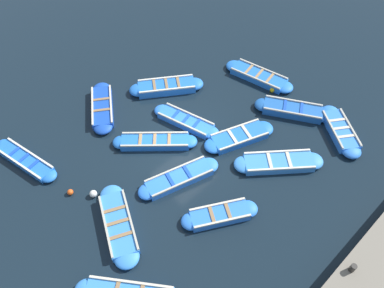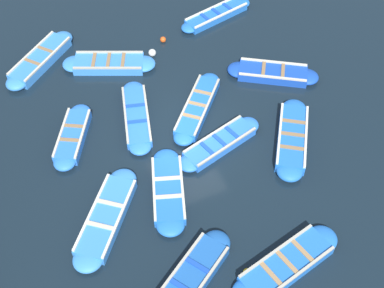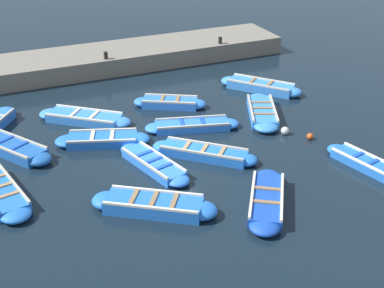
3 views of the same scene
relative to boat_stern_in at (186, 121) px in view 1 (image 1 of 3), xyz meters
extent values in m
plane|color=black|center=(0.88, -1.00, -0.16)|extent=(120.00, 120.00, 0.00)
cube|color=blue|center=(0.00, 0.00, -0.01)|extent=(2.86, 1.53, 0.30)
ellipsoid|color=blue|center=(1.32, 0.36, -0.01)|extent=(0.97, 0.96, 0.30)
ellipsoid|color=blue|center=(-1.32, -0.36, -0.01)|extent=(0.97, 0.96, 0.30)
cube|color=#B2AD9E|center=(-0.10, 0.37, 0.18)|extent=(2.60, 0.78, 0.07)
cube|color=#B2AD9E|center=(0.10, -0.37, 0.18)|extent=(2.60, 0.78, 0.07)
cube|color=#1947B7|center=(0.56, 0.15, 0.16)|extent=(0.33, 0.75, 0.04)
cube|color=#1947B7|center=(0.00, 0.00, 0.16)|extent=(0.33, 0.75, 0.04)
cube|color=#1947B7|center=(-0.56, -0.15, 0.16)|extent=(0.33, 0.75, 0.04)
cube|color=blue|center=(2.43, 1.13, 0.01)|extent=(1.79, 2.73, 0.32)
ellipsoid|color=blue|center=(2.85, 2.33, 0.01)|extent=(1.18, 1.20, 0.32)
ellipsoid|color=blue|center=(2.00, -0.07, 0.01)|extent=(1.18, 1.20, 0.32)
cube|color=beige|center=(1.99, 1.28, 0.20)|extent=(0.91, 2.38, 0.07)
cube|color=beige|center=(2.86, 0.97, 0.20)|extent=(0.91, 2.38, 0.07)
cube|color=beige|center=(2.55, 1.47, 0.19)|extent=(0.87, 0.43, 0.04)
cube|color=beige|center=(2.31, 0.79, 0.19)|extent=(0.87, 0.43, 0.04)
cube|color=beige|center=(4.40, -6.61, 0.26)|extent=(2.34, 1.93, 0.07)
cube|color=#3884E0|center=(4.60, 1.28, 0.01)|extent=(2.68, 2.95, 0.33)
ellipsoid|color=#3884E0|center=(5.55, 2.44, 0.01)|extent=(1.32, 1.32, 0.33)
ellipsoid|color=#3884E0|center=(3.65, 0.13, 0.01)|extent=(1.32, 1.32, 0.33)
cube|color=silver|center=(4.24, 1.57, 0.21)|extent=(1.93, 2.32, 0.07)
cube|color=silver|center=(4.96, 0.99, 0.21)|extent=(1.93, 2.32, 0.07)
cube|color=beige|center=(4.87, 1.61, 0.19)|extent=(0.77, 0.67, 0.04)
cube|color=beige|center=(4.33, 0.95, 0.19)|extent=(0.77, 0.67, 0.04)
cube|color=#3884E0|center=(2.21, -5.57, 0.02)|extent=(2.93, 2.07, 0.34)
ellipsoid|color=#3884E0|center=(3.46, -6.14, 0.02)|extent=(1.29, 1.27, 0.34)
ellipsoid|color=#3884E0|center=(0.96, -5.01, 0.02)|extent=(1.29, 1.27, 0.34)
cube|color=#B2AD9E|center=(2.41, -5.14, 0.22)|extent=(2.49, 1.18, 0.07)
cube|color=#B2AD9E|center=(2.01, -6.01, 0.22)|extent=(2.49, 1.18, 0.07)
cube|color=olive|center=(2.74, -5.81, 0.21)|extent=(0.50, 0.89, 0.04)
cube|color=olive|center=(2.21, -5.57, 0.21)|extent=(0.50, 0.89, 0.04)
cube|color=olive|center=(1.68, -5.33, 0.21)|extent=(0.50, 0.89, 0.04)
cube|color=blue|center=(-2.42, 0.87, 0.04)|extent=(2.45, 2.97, 0.40)
ellipsoid|color=blue|center=(-1.60, 2.08, 0.04)|extent=(1.28, 1.29, 0.40)
ellipsoid|color=blue|center=(-3.24, -0.33, 0.04)|extent=(1.28, 1.29, 0.40)
cube|color=silver|center=(-2.80, 1.13, 0.28)|extent=(1.67, 2.41, 0.07)
cube|color=silver|center=(-2.04, 0.62, 0.28)|extent=(1.67, 2.41, 0.07)
cube|color=olive|center=(-2.07, 1.39, 0.26)|extent=(0.80, 0.60, 0.04)
cube|color=olive|center=(-2.42, 0.87, 0.26)|extent=(0.80, 0.60, 0.04)
cube|color=olive|center=(-2.77, 0.36, 0.26)|extent=(0.80, 0.60, 0.04)
cube|color=blue|center=(2.21, -2.42, -0.01)|extent=(1.62, 3.00, 0.30)
ellipsoid|color=blue|center=(2.59, -1.04, -0.01)|extent=(1.01, 1.02, 0.30)
ellipsoid|color=blue|center=(1.82, -3.81, -0.01)|extent=(1.01, 1.02, 0.30)
cube|color=#B2AD9E|center=(1.82, -2.31, 0.18)|extent=(0.84, 2.73, 0.07)
cube|color=#B2AD9E|center=(2.59, -2.53, 0.18)|extent=(0.84, 2.73, 0.07)
cube|color=#1947B7|center=(2.32, -2.03, 0.16)|extent=(0.78, 0.34, 0.04)
cube|color=#1947B7|center=(2.10, -2.81, 0.16)|extent=(0.78, 0.34, 0.04)
cube|color=blue|center=(5.42, 4.83, 0.03)|extent=(2.52, 2.14, 0.36)
ellipsoid|color=blue|center=(6.42, 4.16, 0.03)|extent=(1.25, 1.24, 0.36)
ellipsoid|color=blue|center=(4.43, 5.50, 0.03)|extent=(1.25, 1.24, 0.36)
cube|color=#B2AD9E|center=(5.67, 5.19, 0.24)|extent=(1.99, 1.39, 0.07)
cube|color=#B2AD9E|center=(5.18, 4.47, 0.24)|extent=(1.99, 1.39, 0.07)
cube|color=beige|center=(5.85, 4.54, 0.23)|extent=(0.59, 0.77, 0.04)
cube|color=beige|center=(5.42, 4.83, 0.23)|extent=(0.59, 0.77, 0.04)
cube|color=beige|center=(5.00, 5.12, 0.23)|extent=(0.59, 0.77, 0.04)
cube|color=blue|center=(-0.02, -1.90, 0.01)|extent=(2.70, 2.83, 0.33)
ellipsoid|color=blue|center=(1.03, -0.77, 0.01)|extent=(1.10, 1.10, 0.33)
ellipsoid|color=blue|center=(-1.06, -3.04, 0.01)|extent=(1.10, 1.10, 0.33)
cube|color=#B2AD9E|center=(-0.29, -1.65, 0.21)|extent=(2.10, 2.28, 0.07)
cube|color=#B2AD9E|center=(0.26, -2.16, 0.21)|extent=(2.10, 2.28, 0.07)
cube|color=#9E7A51|center=(0.43, -1.42, 0.19)|extent=(0.63, 0.60, 0.04)
cube|color=#9E7A51|center=(-0.02, -1.90, 0.19)|extent=(0.63, 0.60, 0.04)
cube|color=#9E7A51|center=(-0.46, -2.38, 0.19)|extent=(0.63, 0.60, 0.04)
cube|color=#1E59AD|center=(3.06, 4.29, 0.03)|extent=(2.89, 2.31, 0.38)
ellipsoid|color=#1E59AD|center=(4.25, 5.04, 0.03)|extent=(1.24, 1.23, 0.38)
ellipsoid|color=#1E59AD|center=(1.87, 3.54, 0.03)|extent=(1.24, 1.23, 0.38)
cube|color=#B2AD9E|center=(2.83, 4.66, 0.26)|extent=(2.38, 1.54, 0.07)
cube|color=#B2AD9E|center=(3.30, 3.92, 0.26)|extent=(2.38, 1.54, 0.07)
cube|color=#1947B7|center=(3.40, 4.50, 0.24)|extent=(0.57, 0.79, 0.04)
cube|color=#1947B7|center=(2.72, 4.08, 0.24)|extent=(0.57, 0.79, 0.04)
cube|color=blue|center=(-3.14, -6.73, -0.01)|extent=(3.06, 1.41, 0.30)
ellipsoid|color=blue|center=(-1.70, -6.40, -0.01)|extent=(0.86, 0.85, 0.30)
ellipsoid|color=blue|center=(-4.59, -7.06, -0.01)|extent=(0.86, 0.85, 0.30)
cube|color=silver|center=(-3.22, -6.40, 0.18)|extent=(2.85, 0.73, 0.07)
cube|color=silver|center=(-3.07, -7.06, 0.18)|extent=(2.85, 0.73, 0.07)
cube|color=#1947B7|center=(-2.53, -6.59, 0.16)|extent=(0.29, 0.69, 0.04)
cube|color=#1947B7|center=(-3.14, -6.73, 0.16)|extent=(0.29, 0.69, 0.04)
cube|color=#1947B7|center=(-3.76, -6.87, 0.16)|extent=(0.29, 0.69, 0.04)
cube|color=blue|center=(0.29, 5.03, 0.01)|extent=(3.09, 1.62, 0.32)
ellipsoid|color=blue|center=(1.72, 5.34, 0.01)|extent=(1.15, 1.12, 0.32)
ellipsoid|color=blue|center=(-1.15, 4.72, 0.01)|extent=(1.15, 1.12, 0.32)
cube|color=#B2AD9E|center=(0.19, 5.49, 0.20)|extent=(2.84, 0.69, 0.07)
cube|color=#B2AD9E|center=(0.39, 4.57, 0.20)|extent=(2.84, 0.69, 0.07)
cube|color=#9E7A51|center=(0.90, 5.16, 0.19)|extent=(0.33, 0.91, 0.04)
cube|color=#9E7A51|center=(0.29, 5.03, 0.19)|extent=(0.33, 0.91, 0.04)
cube|color=#9E7A51|center=(-0.33, 4.90, 0.19)|extent=(0.33, 0.91, 0.04)
cube|color=#1947B7|center=(-3.51, -2.38, 0.01)|extent=(2.77, 2.28, 0.34)
ellipsoid|color=#1947B7|center=(-2.39, -3.11, 0.01)|extent=(1.27, 1.26, 0.34)
ellipsoid|color=#1947B7|center=(-4.63, -1.65, 0.01)|extent=(1.27, 1.26, 0.34)
cube|color=beige|center=(-3.26, -2.01, 0.22)|extent=(2.24, 1.50, 0.07)
cube|color=beige|center=(-3.75, -2.76, 0.22)|extent=(2.24, 1.50, 0.07)
cube|color=olive|center=(-3.19, -2.59, 0.20)|extent=(0.59, 0.79, 0.04)
cube|color=olive|center=(-3.82, -2.17, 0.20)|extent=(0.59, 0.79, 0.04)
cube|color=blue|center=(4.62, -2.43, 0.01)|extent=(1.88, 2.44, 0.33)
ellipsoid|color=blue|center=(5.19, -1.42, 0.01)|extent=(1.07, 1.08, 0.33)
ellipsoid|color=blue|center=(4.04, -3.45, 0.01)|extent=(1.07, 1.08, 0.33)
cube|color=beige|center=(4.28, -2.25, 0.21)|extent=(1.20, 2.02, 0.07)
cube|color=beige|center=(4.95, -2.62, 0.21)|extent=(1.20, 2.02, 0.07)
cube|color=olive|center=(4.78, -2.15, 0.20)|extent=(0.71, 0.49, 0.04)
cube|color=olive|center=(4.45, -2.72, 0.20)|extent=(0.71, 0.49, 0.04)
cylinder|color=black|center=(9.33, -1.00, 0.90)|extent=(0.20, 0.20, 0.35)
sphere|color=silver|center=(0.37, -5.51, 0.00)|extent=(0.31, 0.31, 0.31)
sphere|color=#E05119|center=(-0.37, -6.15, -0.03)|extent=(0.25, 0.25, 0.25)
sphere|color=#EAB214|center=(1.44, 4.75, -0.03)|extent=(0.25, 0.25, 0.25)
camera|label=1|loc=(9.03, -8.09, 13.21)|focal=35.00mm
camera|label=2|loc=(5.86, 10.64, 14.33)|focal=50.00mm
camera|label=3|loc=(-15.03, 5.17, 9.11)|focal=50.00mm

